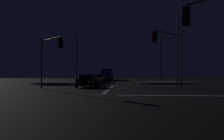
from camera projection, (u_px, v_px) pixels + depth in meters
ground at (102, 96)px, 18.22m from camera, size 120.00×120.00×0.10m
stop_line_north at (110, 89)px, 25.67m from camera, size 0.35×12.73×0.01m
centre_line_ns at (115, 84)px, 37.24m from camera, size 22.00×0.15×0.01m
crosswalk_bar_east at (201, 96)px, 17.69m from camera, size 12.73×0.40×0.01m
snow_bank_left_curb at (56, 83)px, 33.09m from camera, size 7.65×1.50×0.55m
snow_bank_right_curb at (168, 83)px, 36.42m from camera, size 9.73×1.50×0.42m
sedan_black at (87, 81)px, 28.67m from camera, size 2.02×4.33×1.57m
sedan_red at (91, 79)px, 34.52m from camera, size 2.02×4.33×1.57m
sedan_white at (98, 78)px, 40.65m from camera, size 2.02×4.33×1.57m
sedan_green at (101, 78)px, 46.61m from camera, size 2.02×4.33×1.57m
sedan_blue at (106, 77)px, 52.75m from camera, size 2.02×4.33×1.57m
box_truck at (107, 73)px, 60.82m from camera, size 2.68×8.28×3.08m
traffic_signal_ne at (170, 49)px, 24.28m from camera, size 3.58×3.58×6.18m
traffic_signal_nw at (49, 52)px, 25.18m from camera, size 3.45×3.45×5.70m
streetlamp_left_far at (77, 55)px, 47.89m from camera, size 0.44×0.44×9.64m
streetlamp_right_far at (161, 57)px, 46.69m from camera, size 0.44×0.44×8.80m
streetlamp_right_near at (178, 43)px, 30.74m from camera, size 0.44×0.44×10.02m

